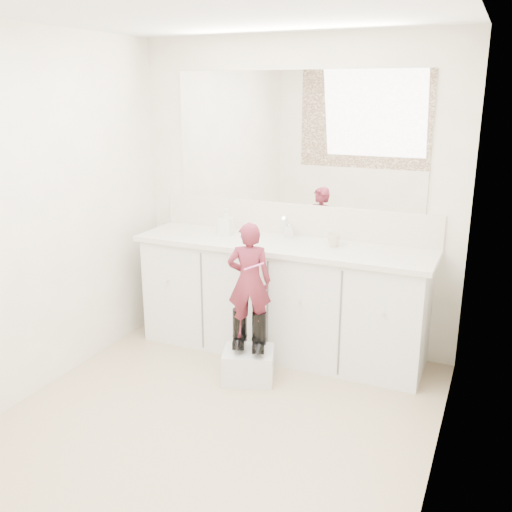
% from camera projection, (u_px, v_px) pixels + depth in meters
% --- Properties ---
extents(floor, '(3.00, 3.00, 0.00)m').
position_uv_depth(floor, '(207.00, 430.00, 3.48)').
color(floor, '#998A64').
rests_on(floor, ground).
extents(ceiling, '(3.00, 3.00, 0.00)m').
position_uv_depth(ceiling, '(195.00, 5.00, 2.81)').
color(ceiling, white).
rests_on(ceiling, wall_back).
extents(wall_back, '(2.60, 0.00, 2.60)m').
position_uv_depth(wall_back, '(295.00, 196.00, 4.46)').
color(wall_back, beige).
rests_on(wall_back, floor).
extents(wall_left, '(0.00, 3.00, 3.00)m').
position_uv_depth(wall_left, '(24.00, 219.00, 3.65)').
color(wall_left, beige).
rests_on(wall_left, floor).
extents(wall_right, '(0.00, 3.00, 3.00)m').
position_uv_depth(wall_right, '(448.00, 269.00, 2.64)').
color(wall_right, beige).
rests_on(wall_right, floor).
extents(vanity_cabinet, '(2.20, 0.55, 0.85)m').
position_uv_depth(vanity_cabinet, '(281.00, 300.00, 4.44)').
color(vanity_cabinet, silver).
rests_on(vanity_cabinet, floor).
extents(countertop, '(2.28, 0.58, 0.04)m').
position_uv_depth(countertop, '(281.00, 245.00, 4.30)').
color(countertop, beige).
rests_on(countertop, vanity_cabinet).
extents(backsplash, '(2.28, 0.03, 0.25)m').
position_uv_depth(backsplash, '(294.00, 219.00, 4.50)').
color(backsplash, beige).
rests_on(backsplash, countertop).
extents(mirror, '(2.00, 0.02, 1.00)m').
position_uv_depth(mirror, '(296.00, 139.00, 4.32)').
color(mirror, white).
rests_on(mirror, wall_back).
extents(faucet, '(0.08, 0.08, 0.10)m').
position_uv_depth(faucet, '(289.00, 231.00, 4.42)').
color(faucet, silver).
rests_on(faucet, countertop).
extents(cup, '(0.12, 0.12, 0.09)m').
position_uv_depth(cup, '(334.00, 240.00, 4.18)').
color(cup, beige).
rests_on(cup, countertop).
extents(soap_bottle, '(0.10, 0.10, 0.21)m').
position_uv_depth(soap_bottle, '(226.00, 222.00, 4.49)').
color(soap_bottle, silver).
rests_on(soap_bottle, countertop).
extents(step_stool, '(0.43, 0.39, 0.23)m').
position_uv_depth(step_stool, '(248.00, 365.00, 4.06)').
color(step_stool, silver).
rests_on(step_stool, floor).
extents(boot_left, '(0.17, 0.22, 0.29)m').
position_uv_depth(boot_left, '(240.00, 329.00, 4.03)').
color(boot_left, black).
rests_on(boot_left, step_stool).
extents(boot_right, '(0.17, 0.22, 0.29)m').
position_uv_depth(boot_right, '(259.00, 332.00, 3.98)').
color(boot_right, black).
rests_on(boot_right, step_stool).
extents(toddler, '(0.35, 0.29, 0.83)m').
position_uv_depth(toddler, '(249.00, 281.00, 3.90)').
color(toddler, '#A13147').
rests_on(toddler, step_stool).
extents(toothbrush, '(0.13, 0.06, 0.06)m').
position_uv_depth(toothbrush, '(254.00, 266.00, 3.77)').
color(toothbrush, '#FD62C4').
rests_on(toothbrush, toddler).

